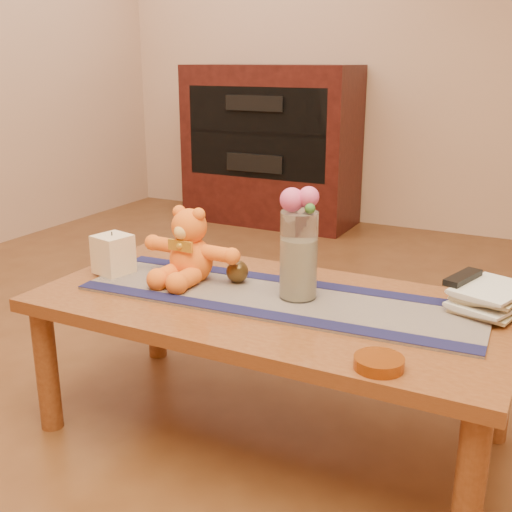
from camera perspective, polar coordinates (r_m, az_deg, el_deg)
The scene contains 32 objects.
floor at distance 2.09m, azimuth 1.27°, elevation -15.56°, with size 5.50×5.50×0.00m, color #563018.
wall_back at distance 4.40m, azimuth 18.20°, elevation 19.31°, with size 5.50×5.50×0.00m, color tan.
coffee_table_top at distance 1.89m, azimuth 1.35°, elevation -4.55°, with size 1.40×0.70×0.04m, color brown.
table_leg_fl at distance 2.12m, azimuth -18.34°, elevation -9.64°, with size 0.07×0.07×0.41m, color brown.
table_leg_fr at distance 1.60m, azimuth 18.67°, elevation -19.34°, with size 0.07×0.07×0.41m, color brown.
table_leg_bl at distance 2.52m, azimuth -9.02°, elevation -4.59°, with size 0.07×0.07×0.41m, color brown.
table_leg_br at distance 2.09m, azimuth 21.25°, elevation -10.32°, with size 0.07×0.07×0.41m, color brown.
persian_runner at distance 1.89m, azimuth 2.01°, elevation -3.77°, with size 1.20×0.35×0.01m, color #171742.
runner_border_near at distance 1.77m, azimuth 0.25°, elevation -5.17°, with size 1.20×0.06×0.00m, color #15153F.
runner_border_far at distance 2.02m, azimuth 3.55°, elevation -2.27°, with size 1.20×0.06×0.00m, color #15153F.
teddy_bear at distance 2.02m, azimuth -5.90°, elevation 0.98°, with size 0.33×0.27×0.22m, color orange, non-canonical shape.
pillar_candle at distance 2.13m, azimuth -12.75°, elevation 0.18°, with size 0.11×0.11×0.13m, color beige.
candle_wick at distance 2.11m, azimuth -12.87°, elevation 1.98°, with size 0.00×0.00×0.01m, color black.
glass_vase at distance 1.85m, azimuth 3.87°, elevation 0.06°, with size 0.11×0.11×0.26m, color silver.
potpourri_fill at distance 1.86m, azimuth 3.84°, elevation -1.09°, with size 0.09×0.09×0.18m, color beige.
rose_left at distance 1.80m, azimuth 3.26°, elevation 5.08°, with size 0.07×0.07×0.07m, color #D94C8B.
rose_right at distance 1.80m, azimuth 4.78°, elevation 5.33°, with size 0.06×0.06×0.06m, color #D94C8B.
blue_flower_back at distance 1.83m, azimuth 4.69°, elevation 5.03°, with size 0.04×0.04×0.04m, color #4A61A1.
blue_flower_side at distance 1.84m, azimuth 3.35°, elevation 4.83°, with size 0.04×0.04×0.04m, color #4A61A1.
leaf_sprig at distance 1.77m, azimuth 4.89°, elevation 4.29°, with size 0.03×0.03×0.03m, color #33662D.
bronze_ball at distance 2.00m, azimuth -1.69°, elevation -1.42°, with size 0.07×0.07×0.07m, color #473317.
book_bottom at distance 1.94m, azimuth 18.08°, elevation -3.85°, with size 0.17×0.22×0.02m, color beige.
book_lower at distance 1.93m, azimuth 18.21°, elevation -3.39°, with size 0.16×0.22×0.02m, color beige.
book_upper at distance 1.94m, azimuth 18.06°, elevation -2.73°, with size 0.17×0.22×0.02m, color beige.
book_top at distance 1.92m, azimuth 18.31°, elevation -2.31°, with size 0.16×0.22×0.02m, color beige.
tv_remote at distance 1.91m, azimuth 18.15°, elevation -1.85°, with size 0.04×0.16×0.02m, color black.
amber_dish at distance 1.51m, azimuth 11.02°, elevation -9.43°, with size 0.12×0.12×0.03m, color #BF5914.
media_cabinet at distance 4.55m, azimuth 1.36°, elevation 9.92°, with size 1.20×0.50×1.10m, color black.
cabinet_cavity at distance 4.33m, azimuth -0.01°, elevation 11.01°, with size 1.02×0.03×0.61m, color black.
cabinet_shelf at distance 4.40m, azimuth 0.51°, elevation 11.12°, with size 1.02×0.20×0.03m, color black.
stereo_upper at distance 4.40m, azimuth 0.64°, elevation 13.71°, with size 0.42×0.28×0.10m, color black.
stereo_lower at distance 4.44m, azimuth 0.62°, elevation 8.60°, with size 0.42×0.28×0.12m, color black.
Camera 1 is at (0.76, -1.58, 1.13)m, focal length 44.38 mm.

